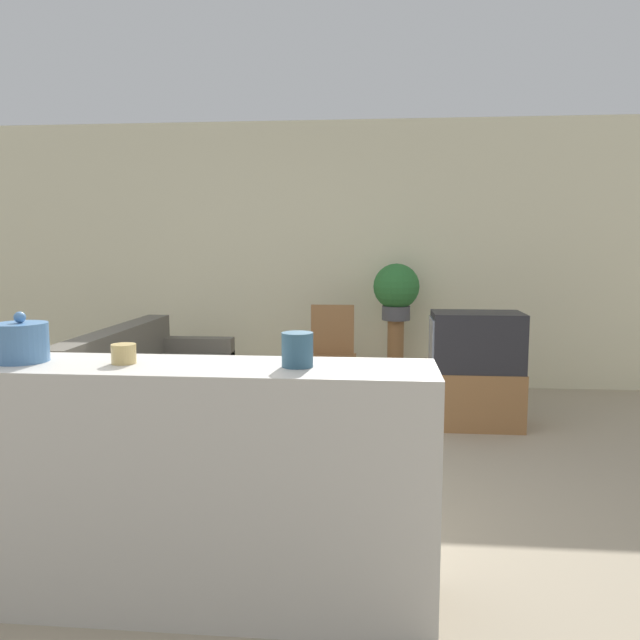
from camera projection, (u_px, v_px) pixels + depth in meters
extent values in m
plane|color=tan|center=(188.00, 528.00, 3.24)|extent=(14.00, 14.00, 0.00)
cube|color=beige|center=(284.00, 255.00, 6.47)|extent=(9.00, 0.06, 2.70)
cube|color=#605B51|center=(156.00, 401.00, 4.89)|extent=(0.82, 1.98, 0.48)
cube|color=#605B51|center=(115.00, 350.00, 4.87)|extent=(0.20, 1.98, 0.33)
cube|color=#605B51|center=(105.00, 427.00, 3.99)|extent=(0.82, 0.16, 0.61)
cube|color=#605B51|center=(190.00, 370.00, 5.78)|extent=(0.82, 0.16, 0.61)
cube|color=olive|center=(475.00, 398.00, 5.04)|extent=(0.72, 0.46, 0.46)
cube|color=#232328|center=(477.00, 341.00, 4.98)|extent=(0.71, 0.44, 0.47)
cube|color=#939EB2|center=(432.00, 341.00, 5.02)|extent=(0.02, 0.36, 0.37)
cube|color=olive|center=(331.00, 359.00, 5.58)|extent=(0.44, 0.44, 0.04)
cube|color=olive|center=(332.00, 329.00, 5.75)|extent=(0.40, 0.04, 0.45)
cylinder|color=olive|center=(307.00, 389.00, 5.43)|extent=(0.04, 0.04, 0.42)
cylinder|color=olive|center=(351.00, 390.00, 5.40)|extent=(0.04, 0.04, 0.42)
cylinder|color=olive|center=(312.00, 379.00, 5.81)|extent=(0.04, 0.04, 0.42)
cylinder|color=olive|center=(353.00, 380.00, 5.78)|extent=(0.04, 0.04, 0.42)
cylinder|color=olive|center=(395.00, 357.00, 6.08)|extent=(0.16, 0.16, 0.73)
cylinder|color=#4C4C51|center=(396.00, 313.00, 6.03)|extent=(0.27, 0.27, 0.14)
sphere|color=#2D7033|center=(396.00, 286.00, 5.99)|extent=(0.44, 0.44, 0.44)
cube|color=beige|center=(137.00, 484.00, 2.55)|extent=(2.41, 0.44, 1.00)
cylinder|color=#4C7AAD|center=(21.00, 342.00, 2.52)|extent=(0.21, 0.21, 0.16)
sphere|color=#4C7AAD|center=(20.00, 317.00, 2.50)|extent=(0.05, 0.05, 0.05)
cylinder|color=tan|center=(124.00, 354.00, 2.48)|extent=(0.10, 0.10, 0.08)
cylinder|color=#335B75|center=(297.00, 350.00, 2.42)|extent=(0.12, 0.12, 0.13)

